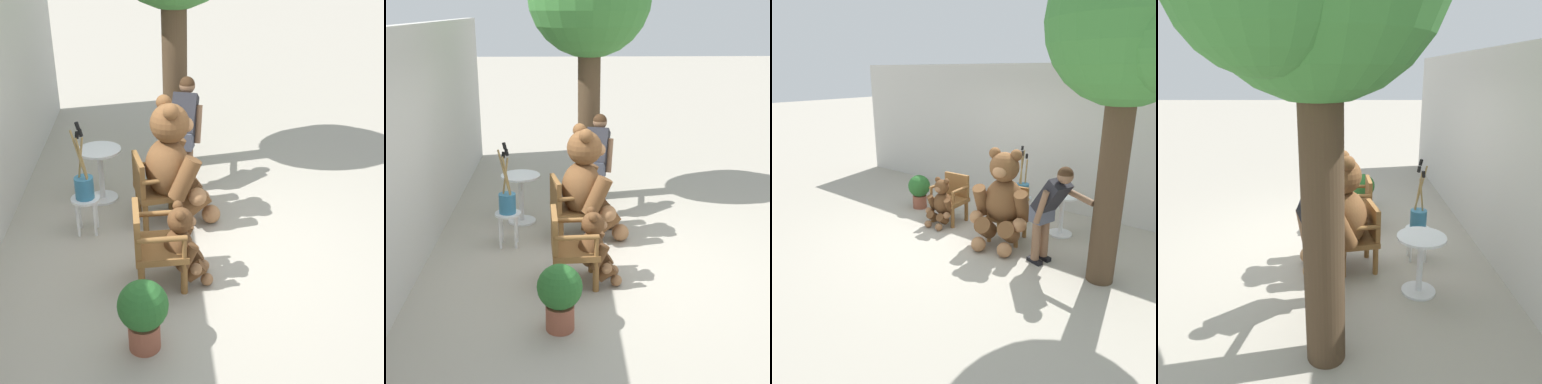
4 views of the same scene
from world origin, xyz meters
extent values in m
plane|color=#A8A091|center=(0.00, 0.00, 0.00)|extent=(60.00, 60.00, 0.00)
cube|color=beige|center=(0.00, 2.40, 1.40)|extent=(10.00, 0.16, 2.80)
cube|color=brown|center=(-0.63, 0.49, 0.41)|extent=(0.59, 0.55, 0.07)
cylinder|color=brown|center=(-0.84, 0.27, 0.18)|extent=(0.07, 0.07, 0.37)
cylinder|color=brown|center=(-0.38, 0.29, 0.18)|extent=(0.07, 0.07, 0.37)
cylinder|color=brown|center=(-0.87, 0.69, 0.18)|extent=(0.07, 0.07, 0.37)
cylinder|color=brown|center=(-0.41, 0.71, 0.18)|extent=(0.07, 0.07, 0.37)
cube|color=brown|center=(-0.64, 0.72, 0.65)|extent=(0.52, 0.09, 0.42)
cylinder|color=brown|center=(-0.88, 0.48, 0.66)|extent=(0.08, 0.48, 0.06)
cylinder|color=brown|center=(-0.86, 0.27, 0.55)|extent=(0.05, 0.05, 0.22)
cylinder|color=brown|center=(-0.38, 0.50, 0.66)|extent=(0.08, 0.48, 0.06)
cylinder|color=brown|center=(-0.36, 0.29, 0.55)|extent=(0.05, 0.05, 0.22)
cube|color=brown|center=(0.63, 0.49, 0.41)|extent=(0.65, 0.62, 0.07)
cylinder|color=brown|center=(0.44, 0.24, 0.18)|extent=(0.07, 0.07, 0.37)
cylinder|color=brown|center=(0.89, 0.33, 0.18)|extent=(0.07, 0.07, 0.37)
cylinder|color=brown|center=(0.36, 0.65, 0.18)|extent=(0.07, 0.07, 0.37)
cylinder|color=brown|center=(0.81, 0.74, 0.18)|extent=(0.07, 0.07, 0.37)
cube|color=brown|center=(0.58, 0.71, 0.65)|extent=(0.52, 0.16, 0.42)
cylinder|color=brown|center=(0.38, 0.44, 0.66)|extent=(0.15, 0.48, 0.06)
cylinder|color=brown|center=(0.42, 0.23, 0.55)|extent=(0.05, 0.05, 0.22)
cylinder|color=brown|center=(0.87, 0.54, 0.66)|extent=(0.15, 0.48, 0.06)
cylinder|color=brown|center=(0.91, 0.33, 0.55)|extent=(0.05, 0.05, 0.22)
ellipsoid|color=brown|center=(0.63, 0.37, 0.70)|extent=(0.72, 0.65, 0.73)
sphere|color=brown|center=(0.63, 0.33, 1.26)|extent=(0.46, 0.46, 0.46)
ellipsoid|color=#A47148|center=(0.67, 0.14, 1.23)|extent=(0.25, 0.21, 0.17)
sphere|color=black|center=(0.67, 0.14, 1.24)|extent=(0.07, 0.07, 0.07)
sphere|color=brown|center=(0.46, 0.32, 1.46)|extent=(0.18, 0.18, 0.18)
sphere|color=brown|center=(0.80, 0.39, 1.46)|extent=(0.18, 0.18, 0.18)
cylinder|color=brown|center=(0.32, 0.18, 0.70)|extent=(0.28, 0.43, 0.55)
sphere|color=#A47148|center=(0.33, 0.04, 0.46)|extent=(0.22, 0.22, 0.22)
cylinder|color=brown|center=(0.98, 0.32, 0.70)|extent=(0.28, 0.43, 0.55)
sphere|color=#A47148|center=(1.03, 0.18, 0.46)|extent=(0.22, 0.22, 0.22)
cylinder|color=brown|center=(0.49, 0.07, 0.31)|extent=(0.35, 0.49, 0.43)
sphere|color=#A47148|center=(0.51, -0.15, 0.12)|extent=(0.23, 0.23, 0.23)
cylinder|color=brown|center=(0.87, 0.15, 0.31)|extent=(0.35, 0.49, 0.43)
sphere|color=#A47148|center=(0.93, -0.06, 0.12)|extent=(0.23, 0.23, 0.23)
ellipsoid|color=brown|center=(-0.63, 0.31, 0.40)|extent=(0.37, 0.32, 0.41)
sphere|color=brown|center=(-0.62, 0.29, 0.72)|extent=(0.26, 0.26, 0.26)
ellipsoid|color=#8C603D|center=(-0.62, 0.18, 0.70)|extent=(0.13, 0.10, 0.10)
sphere|color=black|center=(-0.62, 0.18, 0.70)|extent=(0.04, 0.04, 0.04)
sphere|color=brown|center=(-0.72, 0.30, 0.83)|extent=(0.10, 0.10, 0.10)
sphere|color=brown|center=(-0.53, 0.31, 0.83)|extent=(0.10, 0.10, 0.10)
cylinder|color=brown|center=(-0.81, 0.23, 0.40)|extent=(0.13, 0.23, 0.31)
sphere|color=#8C603D|center=(-0.82, 0.15, 0.26)|extent=(0.12, 0.12, 0.12)
cylinder|color=brown|center=(-0.43, 0.25, 0.40)|extent=(0.13, 0.23, 0.31)
sphere|color=#8C603D|center=(-0.42, 0.17, 0.26)|extent=(0.12, 0.12, 0.12)
cylinder|color=brown|center=(-0.73, 0.15, 0.18)|extent=(0.17, 0.26, 0.24)
sphere|color=#8C603D|center=(-0.73, 0.03, 0.07)|extent=(0.13, 0.13, 0.13)
cylinder|color=brown|center=(-0.51, 0.16, 0.18)|extent=(0.17, 0.26, 0.24)
sphere|color=#8C603D|center=(-0.49, 0.04, 0.07)|extent=(0.13, 0.13, 0.13)
cube|color=black|center=(1.37, 0.07, 0.03)|extent=(0.26, 0.15, 0.06)
cylinder|color=brown|center=(1.37, 0.07, 0.47)|extent=(0.12, 0.12, 0.82)
cube|color=black|center=(1.42, 0.24, 0.03)|extent=(0.26, 0.15, 0.06)
cylinder|color=brown|center=(1.42, 0.24, 0.47)|extent=(0.12, 0.12, 0.82)
cube|color=#4C5160|center=(1.40, 0.15, 0.75)|extent=(0.29, 0.35, 0.24)
cube|color=black|center=(1.54, 0.11, 1.04)|extent=(0.54, 0.43, 0.56)
sphere|color=brown|center=(1.73, 0.06, 1.37)|extent=(0.21, 0.21, 0.21)
sphere|color=#382314|center=(1.73, 0.06, 1.39)|extent=(0.21, 0.21, 0.21)
cylinder|color=brown|center=(1.83, 0.23, 1.09)|extent=(0.57, 0.23, 0.17)
cylinder|color=brown|center=(1.49, -0.07, 0.92)|extent=(0.24, 0.14, 0.50)
cylinder|color=white|center=(0.40, 1.34, 0.45)|extent=(0.34, 0.34, 0.03)
cylinder|color=white|center=(0.50, 1.44, 0.22)|extent=(0.04, 0.04, 0.43)
cylinder|color=white|center=(0.31, 1.44, 0.22)|extent=(0.04, 0.04, 0.43)
cylinder|color=white|center=(0.50, 1.24, 0.22)|extent=(0.04, 0.04, 0.43)
cylinder|color=white|center=(0.31, 1.24, 0.22)|extent=(0.04, 0.04, 0.43)
cylinder|color=teal|center=(0.40, 1.34, 0.59)|extent=(0.22, 0.22, 0.26)
cylinder|color=#997A47|center=(0.43, 1.36, 0.86)|extent=(0.11, 0.12, 0.64)
cylinder|color=black|center=(0.43, 1.36, 1.23)|extent=(0.05, 0.06, 0.09)
cylinder|color=#997A47|center=(0.37, 1.31, 0.89)|extent=(0.10, 0.13, 0.69)
cylinder|color=black|center=(0.37, 1.31, 1.28)|extent=(0.05, 0.06, 0.09)
cylinder|color=#997A47|center=(0.35, 1.34, 0.93)|extent=(0.03, 0.19, 0.77)
cylinder|color=black|center=(0.35, 1.34, 1.36)|extent=(0.04, 0.06, 0.09)
cylinder|color=silver|center=(1.23, 1.22, 0.70)|extent=(0.56, 0.56, 0.03)
cylinder|color=silver|center=(1.23, 1.22, 0.34)|extent=(0.07, 0.07, 0.69)
cylinder|color=silver|center=(1.23, 1.22, 0.01)|extent=(0.40, 0.40, 0.03)
cylinder|color=#473523|center=(2.27, 0.20, 1.34)|extent=(0.35, 0.35, 2.67)
sphere|color=#3D7F38|center=(2.74, -0.08, 3.00)|extent=(1.12, 1.12, 1.12)
cylinder|color=brown|center=(-1.57, 0.66, 0.13)|extent=(0.28, 0.28, 0.26)
sphere|color=#286028|center=(-1.57, 0.66, 0.46)|extent=(0.44, 0.44, 0.44)
camera|label=1|loc=(-5.14, 0.52, 3.39)|focal=50.00mm
camera|label=2|loc=(-6.09, 0.62, 2.96)|focal=50.00mm
camera|label=3|loc=(3.61, -4.37, 2.66)|focal=35.00mm
camera|label=4|loc=(5.08, 0.41, 2.49)|focal=35.00mm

